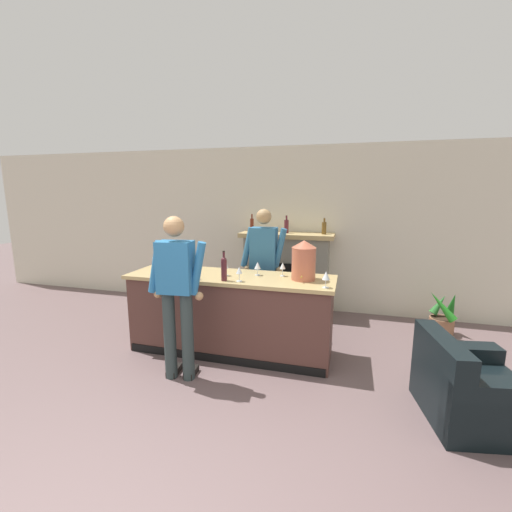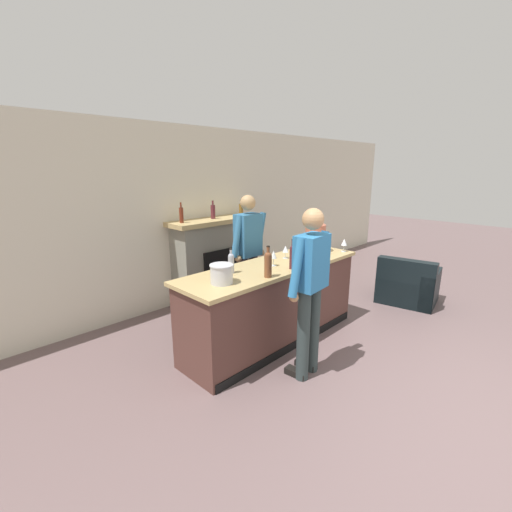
# 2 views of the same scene
# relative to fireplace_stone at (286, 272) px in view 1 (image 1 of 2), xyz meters

# --- Properties ---
(ground_plane) EXTENTS (24.00, 24.00, 0.00)m
(ground_plane) POSITION_rel_fireplace_stone_xyz_m (-0.20, -3.93, -0.68)
(ground_plane) COLOR #665152
(wall_back_panel) EXTENTS (12.00, 0.07, 2.75)m
(wall_back_panel) POSITION_rel_fireplace_stone_xyz_m (-0.20, 0.26, 0.70)
(wall_back_panel) COLOR beige
(wall_back_panel) RESTS_ON ground_plane
(bar_counter) EXTENTS (2.56, 0.75, 0.99)m
(bar_counter) POSITION_rel_fireplace_stone_xyz_m (-0.40, -1.66, -0.18)
(bar_counter) COLOR #51312B
(bar_counter) RESTS_ON ground_plane
(fireplace_stone) EXTENTS (1.53, 0.52, 1.64)m
(fireplace_stone) POSITION_rel_fireplace_stone_xyz_m (0.00, 0.00, 0.00)
(fireplace_stone) COLOR gray
(fireplace_stone) RESTS_ON ground_plane
(armchair_black) EXTENTS (0.90, 0.97, 0.76)m
(armchair_black) POSITION_rel_fireplace_stone_xyz_m (2.05, -2.37, -0.41)
(armchair_black) COLOR black
(armchair_black) RESTS_ON ground_plane
(potted_plant_corner) EXTENTS (0.44, 0.45, 0.67)m
(potted_plant_corner) POSITION_rel_fireplace_stone_xyz_m (2.32, -0.36, -0.44)
(potted_plant_corner) COLOR #946346
(potted_plant_corner) RESTS_ON ground_plane
(person_customer) EXTENTS (0.66, 0.33, 1.76)m
(person_customer) POSITION_rel_fireplace_stone_xyz_m (-0.71, -2.42, 0.30)
(person_customer) COLOR #2E3B3B
(person_customer) RESTS_ON ground_plane
(person_bartender) EXTENTS (0.66, 0.31, 1.77)m
(person_bartender) POSITION_rel_fireplace_stone_xyz_m (-0.15, -0.96, 0.30)
(person_bartender) COLOR #3A313A
(person_bartender) RESTS_ON ground_plane
(copper_dispenser) EXTENTS (0.28, 0.32, 0.46)m
(copper_dispenser) POSITION_rel_fireplace_stone_xyz_m (0.50, -1.62, 0.54)
(copper_dispenser) COLOR #BB6146
(copper_dispenser) RESTS_ON bar_counter
(ice_bucket_steel) EXTENTS (0.24, 0.24, 0.20)m
(ice_bucket_steel) POSITION_rel_fireplace_stone_xyz_m (-1.28, -1.74, 0.41)
(ice_bucket_steel) COLOR silver
(ice_bucket_steel) RESTS_ON bar_counter
(wine_bottle_cabernet_heavy) EXTENTS (0.08, 0.08, 0.34)m
(wine_bottle_cabernet_heavy) POSITION_rel_fireplace_stone_xyz_m (-0.80, -1.94, 0.47)
(wine_bottle_cabernet_heavy) COLOR brown
(wine_bottle_cabernet_heavy) RESTS_ON bar_counter
(wine_bottle_chardonnay_pale) EXTENTS (0.07, 0.07, 0.35)m
(wine_bottle_chardonnay_pale) POSITION_rel_fireplace_stone_xyz_m (-0.37, -1.92, 0.46)
(wine_bottle_chardonnay_pale) COLOR #4B1E24
(wine_bottle_chardonnay_pale) RESTS_ON bar_counter
(wine_bottle_burgundy_dark) EXTENTS (0.07, 0.07, 0.28)m
(wine_bottle_burgundy_dark) POSITION_rel_fireplace_stone_xyz_m (-0.98, -1.55, 0.44)
(wine_bottle_burgundy_dark) COLOR #A0A6B7
(wine_bottle_burgundy_dark) RESTS_ON bar_counter
(wine_glass_by_dispenser) EXTENTS (0.07, 0.07, 0.17)m
(wine_glass_by_dispenser) POSITION_rel_fireplace_stone_xyz_m (-0.19, -1.91, 0.43)
(wine_glass_by_dispenser) COLOR silver
(wine_glass_by_dispenser) RESTS_ON bar_counter
(wine_glass_front_right) EXTENTS (0.07, 0.07, 0.19)m
(wine_glass_front_right) POSITION_rel_fireplace_stone_xyz_m (-0.44, -1.69, 0.45)
(wine_glass_front_right) COLOR silver
(wine_glass_front_right) RESTS_ON bar_counter
(wine_glass_front_left) EXTENTS (0.08, 0.08, 0.18)m
(wine_glass_front_left) POSITION_rel_fireplace_stone_xyz_m (0.78, -1.91, 0.44)
(wine_glass_front_left) COLOR silver
(wine_glass_front_left) RESTS_ON bar_counter
(wine_glass_near_bucket) EXTENTS (0.08, 0.08, 0.17)m
(wine_glass_near_bucket) POSITION_rel_fireplace_stone_xyz_m (-0.07, -1.57, 0.43)
(wine_glass_near_bucket) COLOR silver
(wine_glass_near_bucket) RESTS_ON bar_counter
(wine_glass_mid_counter) EXTENTS (0.07, 0.07, 0.17)m
(wine_glass_mid_counter) POSITION_rel_fireplace_stone_xyz_m (0.23, -1.52, 0.43)
(wine_glass_mid_counter) COLOR silver
(wine_glass_mid_counter) RESTS_ON bar_counter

